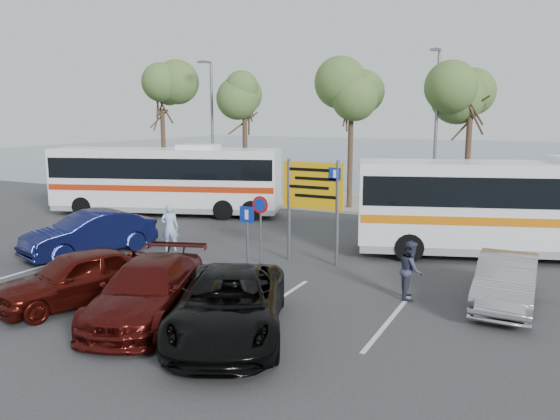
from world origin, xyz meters
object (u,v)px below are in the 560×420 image
at_px(street_lamp_right, 436,125).
at_px(car_red, 78,277).
at_px(street_lamp_left, 211,123).
at_px(car_silver_b, 506,281).
at_px(car_maroon, 148,290).
at_px(coach_bus_left, 166,182).
at_px(car_blue, 90,233).
at_px(direction_sign, 313,194).
at_px(pedestrian_near, 170,228).
at_px(pedestrian_far, 411,270).
at_px(coach_bus_right, 526,211).
at_px(suv_black, 229,304).

height_order(street_lamp_right, car_red, street_lamp_right).
relative_size(street_lamp_left, car_silver_b, 1.92).
height_order(street_lamp_right, car_maroon, street_lamp_right).
relative_size(street_lamp_right, coach_bus_left, 0.68).
height_order(car_blue, car_silver_b, car_blue).
distance_m(street_lamp_left, direction_sign, 15.24).
bearing_deg(pedestrian_near, car_silver_b, 143.66).
xyz_separation_m(street_lamp_left, pedestrian_near, (5.54, -11.21, -3.70)).
xyz_separation_m(street_lamp_right, car_maroon, (-3.60, -17.02, -3.87)).
relative_size(car_blue, car_red, 1.09).
bearing_deg(pedestrian_far, car_maroon, 113.25).
distance_m(street_lamp_right, car_maroon, 17.82).
distance_m(car_maroon, pedestrian_near, 6.98).
xyz_separation_m(car_silver_b, pedestrian_far, (-2.44, -0.50, 0.14)).
bearing_deg(street_lamp_right, car_maroon, -101.94).
bearing_deg(coach_bus_left, coach_bus_right, -4.14).
bearing_deg(street_lamp_right, street_lamp_left, 180.00).
distance_m(street_lamp_left, pedestrian_near, 13.04).
xyz_separation_m(suv_black, car_silver_b, (5.58, 5.00, -0.05)).
distance_m(coach_bus_right, car_silver_b, 5.83).
xyz_separation_m(direction_sign, car_blue, (-7.78, -2.61, -1.64)).
bearing_deg(street_lamp_left, suv_black, -55.27).
bearing_deg(direction_sign, suv_black, -83.22).
bearing_deg(pedestrian_near, street_lamp_left, -96.09).
height_order(direction_sign, car_red, direction_sign).
bearing_deg(suv_black, street_lamp_left, 99.86).
height_order(car_maroon, car_red, car_red).
bearing_deg(suv_black, coach_bus_left, 108.39).
xyz_separation_m(direction_sign, coach_bus_left, (-10.47, 5.27, -0.75)).
xyz_separation_m(car_blue, car_maroon, (6.18, -4.09, -0.06)).
xyz_separation_m(car_blue, pedestrian_far, (11.71, 0.41, 0.04)).
bearing_deg(coach_bus_left, car_blue, -71.17).
height_order(car_blue, car_maroon, car_blue).
bearing_deg(coach_bus_right, street_lamp_right, 125.63).
bearing_deg(street_lamp_right, car_blue, -127.10).
bearing_deg(car_silver_b, pedestrian_far, -169.11).
bearing_deg(car_red, street_lamp_right, 90.93).
height_order(car_red, suv_black, car_red).
xyz_separation_m(coach_bus_left, pedestrian_near, (5.01, -6.16, -0.78)).
height_order(car_silver_b, pedestrian_near, pedestrian_near).
xyz_separation_m(street_lamp_left, coach_bus_left, (0.53, -5.05, -2.92)).
xyz_separation_m(direction_sign, suv_black, (0.80, -6.70, -1.69)).
xyz_separation_m(car_blue, car_red, (3.78, -4.09, -0.04)).
relative_size(direction_sign, car_red, 0.83).
distance_m(car_red, car_silver_b, 11.52).
height_order(coach_bus_right, pedestrian_near, coach_bus_right).
xyz_separation_m(direction_sign, car_silver_b, (6.37, -1.70, -1.74)).
height_order(street_lamp_right, pedestrian_near, street_lamp_right).
xyz_separation_m(car_maroon, car_silver_b, (7.98, 5.00, -0.04)).
distance_m(coach_bus_left, car_red, 13.64).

